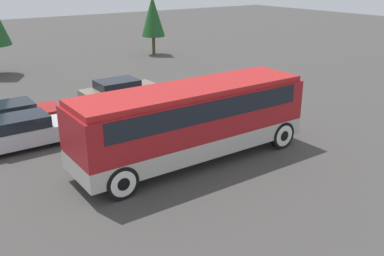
{
  "coord_description": "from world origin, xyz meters",
  "views": [
    {
      "loc": [
        -9.07,
        -12.83,
        7.17
      ],
      "look_at": [
        0.0,
        0.0,
        1.37
      ],
      "focal_mm": 40.0,
      "sensor_mm": 36.0,
      "label": 1
    }
  ],
  "objects": [
    {
      "name": "parked_car_far",
      "position": [
        -5.08,
        7.71,
        0.69
      ],
      "size": [
        4.69,
        1.96,
        1.36
      ],
      "color": "maroon",
      "rests_on": "ground_plane"
    },
    {
      "name": "parked_car_near",
      "position": [
        -5.06,
        5.29,
        0.71
      ],
      "size": [
        4.3,
        1.84,
        1.42
      ],
      "color": "#BCBCC1",
      "rests_on": "ground_plane"
    },
    {
      "name": "tree_center",
      "position": [
        10.49,
        20.85,
        3.4
      ],
      "size": [
        2.09,
        2.09,
        5.19
      ],
      "color": "brown",
      "rests_on": "ground_plane"
    },
    {
      "name": "parked_car_mid",
      "position": [
        1.27,
        9.02,
        0.67
      ],
      "size": [
        4.42,
        1.94,
        1.33
      ],
      "color": "#7A6B5B",
      "rests_on": "ground_plane"
    },
    {
      "name": "tour_bus",
      "position": [
        0.1,
        0.0,
        1.85
      ],
      "size": [
        9.64,
        2.68,
        3.05
      ],
      "color": "#B7B2A8",
      "rests_on": "ground_plane"
    },
    {
      "name": "ground_plane",
      "position": [
        0.0,
        0.0,
        0.0
      ],
      "size": [
        120.0,
        120.0,
        0.0
      ],
      "primitive_type": "plane",
      "color": "#423F3D"
    }
  ]
}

